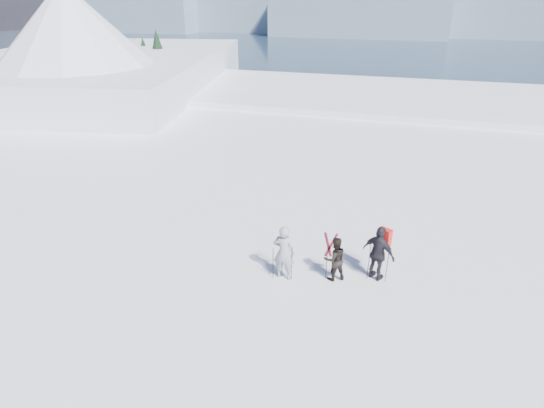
{
  "coord_description": "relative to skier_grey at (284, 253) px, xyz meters",
  "views": [
    {
      "loc": [
        1.75,
        -10.02,
        8.69
      ],
      "look_at": [
        -1.98,
        3.0,
        1.87
      ],
      "focal_mm": 28.0,
      "sensor_mm": 36.0,
      "label": 1
    }
  ],
  "objects": [
    {
      "name": "skis_loose",
      "position": [
        1.18,
        2.5,
        -0.98
      ],
      "size": [
        0.56,
        1.7,
        0.03
      ],
      "color": "black",
      "rests_on": "ground"
    },
    {
      "name": "skier_grey",
      "position": [
        0.0,
        0.0,
        0.0
      ],
      "size": [
        0.74,
        0.5,
        1.98
      ],
      "primitive_type": "imported",
      "rotation": [
        0.0,
        0.0,
        3.1
      ],
      "color": "#9599A3",
      "rests_on": "ground"
    },
    {
      "name": "ski_poles",
      "position": [
        1.56,
        0.33,
        -0.36
      ],
      "size": [
        3.68,
        0.87,
        1.36
      ],
      "color": "black",
      "rests_on": "ground"
    },
    {
      "name": "near_ridge",
      "position": [
        -25.45,
        27.98,
        -4.47
      ],
      "size": [
        31.37,
        35.68,
        25.62
      ],
      "color": "white",
      "rests_on": "ground"
    },
    {
      "name": "skier_dark",
      "position": [
        1.63,
        0.41,
        -0.2
      ],
      "size": [
        0.96,
        0.89,
        1.57
      ],
      "primitive_type": "imported",
      "rotation": [
        0.0,
        0.0,
        3.65
      ],
      "color": "black",
      "rests_on": "ground"
    },
    {
      "name": "skier_pack",
      "position": [
        3.0,
        0.81,
        -0.01
      ],
      "size": [
        1.24,
        0.98,
        1.97
      ],
      "primitive_type": "imported",
      "rotation": [
        0.0,
        0.0,
        2.64
      ],
      "color": "black",
      "rests_on": "ground"
    },
    {
      "name": "far_mountain_range",
      "position": [
        30.71,
        453.42,
        -8.18
      ],
      "size": [
        770.0,
        110.0,
        53.0
      ],
      "color": "slate",
      "rests_on": "ground"
    },
    {
      "name": "backpack",
      "position": [
        3.12,
        1.03,
        1.28
      ],
      "size": [
        0.48,
        0.41,
        0.6
      ],
      "primitive_type": "cube",
      "rotation": [
        0.0,
        0.0,
        2.64
      ],
      "color": "red",
      "rests_on": "skier_pack"
    },
    {
      "name": "lake_basin",
      "position": [
        1.11,
        28.63,
        -7.49
      ],
      "size": [
        820.0,
        820.0,
        71.62
      ],
      "color": "white",
      "rests_on": "ground"
    }
  ]
}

